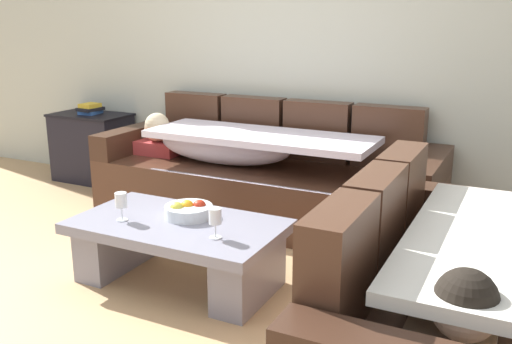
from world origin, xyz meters
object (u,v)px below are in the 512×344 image
Objects in this scene: fruit_bowl at (188,210)px; couch_near_window at (456,312)px; book_stack_on_cabinet at (90,109)px; side_cabinet at (93,147)px; coffee_table at (178,245)px; wine_glass_near_left at (121,201)px; wine_glass_near_right at (215,217)px; couch_along_wall at (260,176)px.

couch_near_window is at bearing -13.62° from fruit_bowl.
side_cabinet is at bearing 172.98° from book_stack_on_cabinet.
side_cabinet reaches higher than fruit_bowl.
fruit_bowl is 0.39× the size of side_cabinet.
coffee_table is 2.44m from side_cabinet.
couch_near_window is at bearing -4.79° from wine_glass_near_left.
wine_glass_near_right is (0.62, 0.01, 0.00)m from wine_glass_near_left.
couch_along_wall is at bearing 106.57° from wine_glass_near_right.
coffee_table is 5.26× the size of book_stack_on_cabinet.
wine_glass_near_left is at bearing -98.91° from couch_along_wall.
side_cabinet is (-3.52, 1.74, -0.01)m from couch_near_window.
wine_glass_near_right reaches higher than fruit_bowl.
wine_glass_near_left is 2.30m from book_stack_on_cabinet.
wine_glass_near_left is at bearing -43.77° from book_stack_on_cabinet.
wine_glass_near_left is (-0.29, -0.12, 0.26)m from coffee_table.
fruit_bowl is at bearing -85.19° from couch_along_wall.
wine_glass_near_left is at bearing -43.65° from side_cabinet.
coffee_table is 2.47m from book_stack_on_cabinet.
side_cabinet is (-1.87, 0.22, -0.01)m from couch_along_wall.
wine_glass_near_right is at bearing -34.73° from fruit_bowl.
coffee_table is 7.23× the size of wine_glass_near_left.
couch_near_window is 1.59m from fruit_bowl.
couch_near_window is at bearing -7.44° from wine_glass_near_right.
couch_along_wall reaches higher than fruit_bowl.
book_stack_on_cabinet is (0.01, -0.00, 0.37)m from side_cabinet.
wine_glass_near_right is (-1.24, 0.16, 0.16)m from couch_near_window.
couch_along_wall is 2.16× the size of coffee_table.
wine_glass_near_right is at bearing -34.80° from book_stack_on_cabinet.
side_cabinet is (-1.96, 1.46, 0.08)m from coffee_table.
book_stack_on_cabinet is (-1.96, 1.36, 0.27)m from fruit_bowl.
couch_along_wall is at bearing -6.80° from side_cabinet.
wine_glass_near_left is at bearing -157.00° from coffee_table.
wine_glass_near_left is 1.00× the size of wine_glass_near_right.
couch_along_wall reaches higher than side_cabinet.
couch_near_window is 7.93× the size of book_stack_on_cabinet.
side_cabinet reaches higher than coffee_table.
wine_glass_near_right is at bearing -20.23° from coffee_table.
book_stack_on_cabinet is at bearing 145.19° from fruit_bowl.
couch_near_window is 10.89× the size of wine_glass_near_right.
book_stack_on_cabinet reaches higher than wine_glass_near_left.
couch_along_wall is 1.44× the size of couch_near_window.
wine_glass_near_left is at bearing -144.72° from fruit_bowl.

